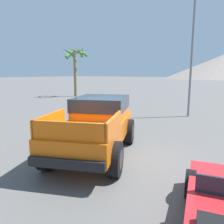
# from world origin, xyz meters

# --- Properties ---
(ground_plane) EXTENTS (320.00, 320.00, 0.00)m
(ground_plane) POSITION_xyz_m (0.00, 0.00, 0.00)
(ground_plane) COLOR #5B5956
(orange_pickup_truck) EXTENTS (3.92, 5.41, 1.94)m
(orange_pickup_truck) POSITION_xyz_m (-0.49, 0.14, 1.12)
(orange_pickup_truck) COLOR orange
(orange_pickup_truck) RESTS_ON ground_plane
(street_lamp_post) EXTENTS (0.90, 0.24, 8.36)m
(street_lamp_post) POSITION_xyz_m (0.01, 8.78, 4.97)
(street_lamp_post) COLOR slate
(street_lamp_post) RESTS_ON ground_plane
(palm_tree_tall) EXTENTS (2.91, 2.84, 6.05)m
(palm_tree_tall) POSITION_xyz_m (-15.47, 13.36, 4.63)
(palm_tree_tall) COLOR brown
(palm_tree_tall) RESTS_ON ground_plane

